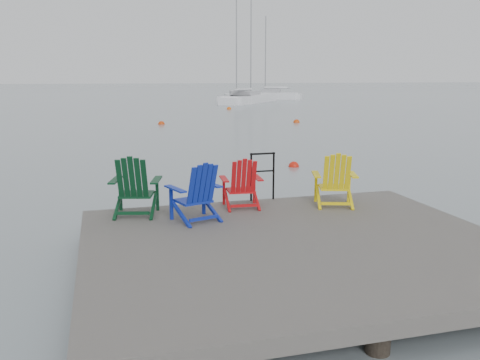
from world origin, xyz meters
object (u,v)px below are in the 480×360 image
object	(u,v)px
sailboat_mid	(249,99)
buoy_c	(296,123)
sailboat_far	(268,96)
handrail	(262,172)
chair_blue	(197,192)
chair_red	(242,183)
chair_yellow	(335,179)
chair_green	(135,186)
buoy_d	(229,109)
sailboat_near	(237,99)
buoy_b	(161,124)
buoy_a	(294,167)

from	to	relation	value
sailboat_mid	buoy_c	bearing A→B (deg)	-60.71
sailboat_far	buoy_c	size ratio (longest dim) A/B	25.85
handrail	sailboat_mid	xyz separation A→B (m)	(12.74, 44.20, -0.69)
chair_blue	buoy_c	size ratio (longest dim) A/B	2.43
chair_blue	sailboat_far	bearing A→B (deg)	51.95
chair_red	sailboat_far	distance (m)	54.90
chair_blue	sailboat_far	size ratio (longest dim) A/B	0.09
chair_blue	chair_yellow	xyz separation A→B (m)	(2.56, 0.30, 0.00)
chair_green	buoy_c	world-z (taller)	chair_green
handrail	chair_blue	world-z (taller)	chair_blue
sailboat_mid	buoy_d	xyz separation A→B (m)	(-4.83, -10.37, -0.35)
sailboat_near	buoy_c	bearing A→B (deg)	-87.52
sailboat_near	buoy_b	distance (m)	26.75
sailboat_far	buoy_b	xyz separation A→B (m)	(-16.75, -30.12, -0.36)
chair_green	chair_red	distance (m)	1.85
chair_blue	buoy_d	size ratio (longest dim) A/B	2.32
buoy_a	buoy_c	xyz separation A→B (m)	(5.84, 14.48, 0.00)
chair_blue	chair_yellow	distance (m)	2.58
sailboat_mid	sailboat_far	distance (m)	8.58
chair_green	chair_red	bearing A→B (deg)	14.91
buoy_a	sailboat_mid	bearing A→B (deg)	75.65
chair_blue	buoy_b	bearing A→B (deg)	66.39
chair_blue	chair_red	world-z (taller)	chair_blue
chair_blue	chair_red	size ratio (longest dim) A/B	1.07
chair_green	buoy_b	bearing A→B (deg)	96.69
chair_green	sailboat_near	bearing A→B (deg)	87.43
sailboat_near	chair_yellow	bearing A→B (deg)	-93.65
chair_blue	buoy_a	distance (m)	8.23
buoy_b	buoy_d	bearing A→B (deg)	59.78
sailboat_far	buoy_a	xyz separation A→B (m)	(-14.44, -45.61, -0.36)
chair_yellow	chair_blue	bearing A→B (deg)	-155.26
chair_green	sailboat_far	bearing A→B (deg)	83.70
sailboat_far	chair_blue	bearing A→B (deg)	-166.27
chair_blue	chair_green	bearing A→B (deg)	128.72
handrail	chair_blue	distance (m)	1.81
chair_red	buoy_a	bearing A→B (deg)	66.41
buoy_a	buoy_b	size ratio (longest dim) A/B	0.85
chair_green	sailboat_mid	size ratio (longest dim) A/B	0.07
chair_blue	buoy_c	distance (m)	23.71
chair_green	buoy_b	size ratio (longest dim) A/B	2.56
sailboat_mid	sailboat_far	world-z (taller)	sailboat_mid
chair_blue	handrail	bearing A→B (deg)	18.40
handrail	chair_red	bearing A→B (deg)	-138.53
sailboat_far	buoy_a	size ratio (longest dim) A/B	30.34
sailboat_near	sailboat_far	xyz separation A→B (m)	(5.57, 5.82, 0.00)
sailboat_near	buoy_b	size ratio (longest dim) A/B	29.27
buoy_a	buoy_d	bearing A→B (deg)	79.90
chair_red	buoy_d	world-z (taller)	chair_red
sailboat_mid	sailboat_near	bearing A→B (deg)	162.48
buoy_c	sailboat_mid	bearing A→B (deg)	80.55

